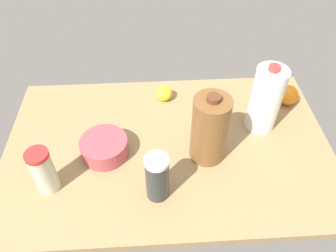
{
  "coord_description": "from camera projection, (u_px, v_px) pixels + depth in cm",
  "views": [
    {
      "loc": [
        4.82,
        79.4,
        94.88
      ],
      "look_at": [
        0.0,
        0.0,
        13.0
      ],
      "focal_mm": 35.0,
      "sensor_mm": 36.0,
      "label": 1
    }
  ],
  "objects": [
    {
      "name": "countertop",
      "position": [
        168.0,
        147.0,
        1.22
      ],
      "size": [
        120.0,
        76.0,
        3.0
      ],
      "primitive_type": "cube",
      "color": "#92764D",
      "rests_on": "ground"
    },
    {
      "name": "lemon_beside_bowl",
      "position": [
        164.0,
        93.0,
        1.37
      ],
      "size": [
        6.57,
        6.57,
        6.57
      ],
      "primitive_type": "sphere",
      "color": "yellow",
      "rests_on": "countertop"
    },
    {
      "name": "shaker_bottle",
      "position": [
        157.0,
        177.0,
        1.0
      ],
      "size": [
        7.53,
        7.53,
        17.59
      ],
      "color": "#2C3231",
      "rests_on": "countertop"
    },
    {
      "name": "milk_jug",
      "position": [
        266.0,
        99.0,
        1.19
      ],
      "size": [
        11.32,
        11.32,
        27.76
      ],
      "color": "white",
      "rests_on": "countertop"
    },
    {
      "name": "orange_loose",
      "position": [
        288.0,
        95.0,
        1.35
      ],
      "size": [
        8.25,
        8.25,
        8.25
      ],
      "primitive_type": "sphere",
      "color": "orange",
      "rests_on": "countertop"
    },
    {
      "name": "tumbler_cup",
      "position": [
        44.0,
        171.0,
        1.02
      ],
      "size": [
        7.25,
        7.25,
        17.17
      ],
      "color": "beige",
      "rests_on": "countertop"
    },
    {
      "name": "chocolate_milk_jug",
      "position": [
        210.0,
        129.0,
        1.09
      ],
      "size": [
        12.46,
        12.46,
        27.29
      ],
      "color": "brown",
      "rests_on": "countertop"
    },
    {
      "name": "mixing_bowl",
      "position": [
        104.0,
        147.0,
        1.16
      ],
      "size": [
        16.81,
        16.81,
        6.74
      ],
      "primitive_type": "cylinder",
      "color": "#AD444E",
      "rests_on": "countertop"
    }
  ]
}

